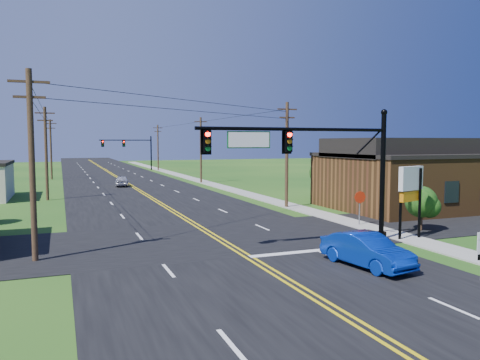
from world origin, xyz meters
name	(u,v)px	position (x,y,z in m)	size (l,w,h in m)	color
ground	(320,305)	(0.00, 0.00, 0.00)	(260.00, 260.00, 0.00)	#134012
road_main	(127,184)	(0.00, 50.00, 0.02)	(16.00, 220.00, 0.04)	black
road_cross	(214,238)	(0.00, 12.00, 0.02)	(70.00, 10.00, 0.04)	black
sidewalk	(225,188)	(10.50, 40.00, 0.04)	(2.00, 160.00, 0.08)	gray
signal_mast_main	(314,159)	(4.34, 8.00, 4.75)	(11.30, 0.60, 7.48)	black
signal_mast_far	(129,148)	(4.44, 80.00, 4.55)	(10.98, 0.60, 7.48)	black
brick_building	(415,180)	(20.00, 18.00, 2.35)	(14.20, 11.20, 4.70)	brown
utility_pole_left_a	(32,162)	(-9.50, 10.00, 4.72)	(1.80, 0.28, 9.00)	#352518
utility_pole_left_b	(46,152)	(-9.50, 35.00, 4.72)	(1.80, 0.28, 9.00)	#352518
utility_pole_left_c	(51,148)	(-9.50, 62.00, 4.72)	(1.80, 0.28, 9.00)	#352518
utility_pole_right_a	(287,153)	(9.80, 22.00, 4.72)	(1.80, 0.28, 9.00)	#352518
utility_pole_right_b	(201,149)	(9.80, 48.00, 4.72)	(1.80, 0.28, 9.00)	#352518
utility_pole_right_c	(158,147)	(9.80, 78.00, 4.72)	(1.80, 0.28, 9.00)	#352518
tree_right_back	(325,173)	(16.00, 26.00, 2.60)	(3.00, 3.00, 4.10)	#352518
shrub_corner	(421,202)	(13.00, 9.50, 1.85)	(2.00, 2.00, 2.86)	#352518
blue_car	(366,251)	(4.47, 3.47, 0.75)	(1.60, 4.58, 1.51)	#07299C
distant_car	(122,181)	(-1.05, 46.65, 0.68)	(1.60, 3.98, 1.36)	#B9B8BE
stop_sign	(360,201)	(10.48, 12.44, 1.70)	(0.84, 0.13, 2.35)	slate
pylon_sign	(411,186)	(10.50, 7.62, 3.10)	(2.06, 0.90, 4.25)	black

